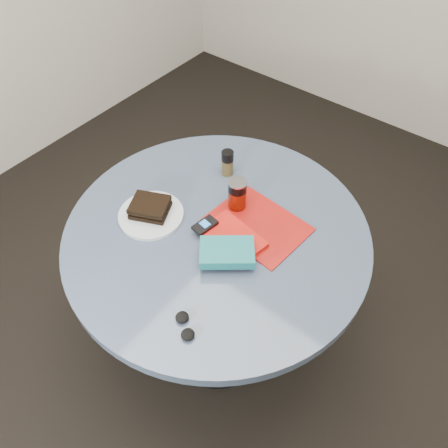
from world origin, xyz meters
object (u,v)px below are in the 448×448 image
Objects in this scene: pepper_grinder at (227,163)px; magazine at (258,224)px; table at (217,260)px; novel at (227,252)px; soda_can at (237,194)px; mp3_player at (205,225)px; headphones at (185,326)px; plate at (151,215)px; red_book at (232,238)px; sandwich at (150,207)px.

magazine is (0.23, -0.14, -0.05)m from pepper_grinder.
table is 0.24m from novel.
magazine is (0.10, -0.02, -0.06)m from soda_can.
soda_can is 1.36× the size of mp3_player.
table is at bearing 114.73° from headphones.
mp3_player is (-0.13, 0.05, -0.01)m from novel.
magazine is 1.85× the size of novel.
plate is 0.29m from red_book.
sandwich is 0.20m from mp3_player.
pepper_grinder is 0.32m from red_book.
soda_can reaches higher than mp3_player.
plate is 1.43× the size of sandwich.
sandwich is 0.77× the size of red_book.
plate is at bearing -43.94° from sandwich.
mp3_player is at bearing 18.72° from plate.
mp3_player is 0.87× the size of headphones.
pepper_grinder is (-0.13, 0.11, -0.01)m from soda_can.
plate is 2.54× the size of mp3_player.
novel is 0.26m from headphones.
soda_can is (-0.01, 0.12, 0.22)m from table.
sandwich is at bearing -163.58° from mp3_player.
headphones is (0.18, -0.30, -0.02)m from mp3_player.
novel is 1.92× the size of mp3_player.
table is at bearing 22.93° from plate.
plate is at bearing 146.48° from headphones.
red_book is (0.21, -0.24, -0.04)m from pepper_grinder.
soda_can is (0.21, 0.21, 0.02)m from sandwich.
headphones is at bearing -65.27° from table.
table is 0.40m from headphones.
novel is (0.01, -0.17, 0.04)m from magazine.
table is 11.66× the size of mp3_player.
magazine is at bearing -30.71° from pepper_grinder.
pepper_grinder is at bearing 76.42° from sandwich.
sandwich is (-0.22, -0.08, 0.20)m from table.
sandwich is 1.31× the size of soda_can.
pepper_grinder reaches higher than red_book.
table is 5.06× the size of red_book.
soda_can is 0.71× the size of novel.
plate is 0.03m from sandwich.
headphones is (0.16, -0.45, -0.05)m from soda_can.
pepper_grinder is 1.01× the size of headphones.
soda_can is at bearing 83.97° from mp3_player.
red_book reaches higher than magazine.
mp3_player reaches higher than headphones.
plate is at bearing -142.90° from magazine.
red_book is at bearing -4.69° from table.
soda_can reaches higher than headphones.
table is at bearing 44.93° from mp3_player.
pepper_grinder reaches higher than table.
novel is (0.24, -0.31, -0.01)m from pepper_grinder.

